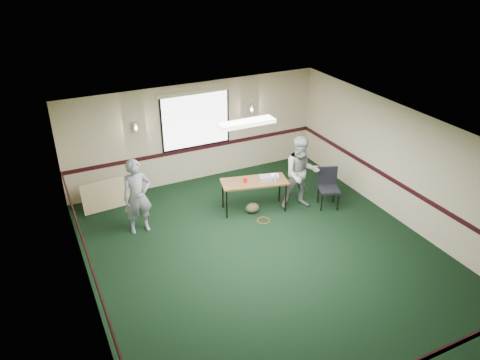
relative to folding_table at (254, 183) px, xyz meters
name	(u,v)px	position (x,y,z in m)	size (l,w,h in m)	color
ground	(267,256)	(-0.63, -1.82, -0.73)	(8.00, 8.00, 0.00)	black
room_shell	(225,151)	(-0.63, 0.31, 0.85)	(8.00, 8.02, 8.00)	tan
folding_table	(254,183)	(0.00, 0.00, 0.00)	(1.68, 0.98, 0.79)	#4F2C16
projector	(265,178)	(0.26, -0.06, 0.11)	(0.29, 0.24, 0.10)	#9C9CA5
game_console	(274,176)	(0.54, -0.01, 0.08)	(0.22, 0.17, 0.05)	white
red_cup	(245,180)	(-0.23, 0.03, 0.12)	(0.09, 0.09, 0.13)	red
water_bottle	(275,178)	(0.43, -0.27, 0.16)	(0.06, 0.06, 0.21)	#7D9FCD
duffel_bag	(252,208)	(-0.10, -0.11, -0.61)	(0.34, 0.26, 0.24)	#463F28
cable_coil	(263,220)	(-0.03, -0.56, -0.72)	(0.31, 0.31, 0.02)	#C03B18
folded_table	(112,194)	(-3.09, 1.63, -0.36)	(1.46, 0.06, 0.75)	tan
conference_chair	(328,184)	(1.75, -0.57, -0.16)	(0.63, 0.64, 0.98)	black
person_left	(137,196)	(-2.75, 0.32, 0.15)	(0.64, 0.42, 1.76)	#384E7B
person_right	(301,173)	(1.08, -0.35, 0.19)	(0.90, 0.70, 1.85)	#6889A2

